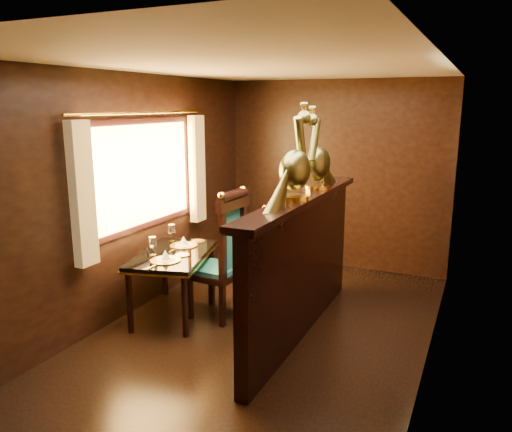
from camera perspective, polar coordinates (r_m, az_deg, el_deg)
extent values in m
plane|color=black|center=(4.88, 0.16, -13.89)|extent=(5.00, 5.00, 0.00)
cube|color=black|center=(6.78, 9.04, 4.63)|extent=(3.00, 0.04, 2.50)
cube|color=black|center=(2.52, -24.74, -10.34)|extent=(3.00, 0.04, 2.50)
cube|color=black|center=(5.26, -14.87, 2.03)|extent=(0.04, 5.00, 2.50)
cube|color=black|center=(4.09, 19.66, -1.27)|extent=(0.04, 5.00, 2.50)
cube|color=beige|center=(4.37, 0.18, 16.84)|extent=(3.00, 5.00, 0.04)
cube|color=#FFC672|center=(5.45, -12.96, 4.64)|extent=(0.01, 1.70, 1.05)
cube|color=#FFB545|center=(4.67, -19.24, 2.32)|extent=(0.10, 0.22, 1.30)
cube|color=#FFB545|center=(6.20, -6.74, 5.35)|extent=(0.10, 0.22, 1.30)
cylinder|color=yellow|center=(5.36, -12.65, 11.45)|extent=(0.03, 2.20, 0.03)
cube|color=black|center=(4.77, 5.25, -6.10)|extent=(0.12, 2.60, 1.30)
cube|color=#322D16|center=(4.78, 4.52, -5.44)|extent=(0.02, 2.20, 0.95)
cube|color=black|center=(4.60, 5.42, 1.94)|extent=(0.26, 2.70, 0.06)
cube|color=black|center=(5.27, -9.50, -4.37)|extent=(0.95, 1.26, 0.04)
cube|color=yellow|center=(5.27, -9.49, -4.68)|extent=(0.98, 1.29, 0.02)
cylinder|color=black|center=(5.04, -14.24, -9.59)|extent=(0.06, 0.06, 0.61)
cylinder|color=black|center=(4.85, -8.12, -10.20)|extent=(0.06, 0.06, 0.61)
cylinder|color=black|center=(5.91, -10.38, -6.03)|extent=(0.06, 0.06, 0.61)
cylinder|color=black|center=(5.75, -5.13, -6.39)|extent=(0.06, 0.06, 0.61)
cylinder|color=gold|center=(5.00, -10.30, -5.00)|extent=(0.30, 0.30, 0.01)
cone|color=white|center=(4.99, -10.33, -4.41)|extent=(0.11, 0.11, 0.10)
cylinder|color=gold|center=(5.49, -8.26, -3.33)|extent=(0.30, 0.30, 0.01)
cone|color=white|center=(5.47, -8.27, -2.79)|extent=(0.11, 0.11, 0.10)
cylinder|color=silver|center=(5.31, -12.34, -3.79)|extent=(0.03, 0.03, 0.06)
cylinder|color=silver|center=(5.37, -11.77, -3.57)|extent=(0.03, 0.03, 0.06)
cube|color=black|center=(5.16, 0.92, -7.26)|extent=(0.57, 0.57, 0.06)
cube|color=#144F5D|center=(5.14, 0.92, -6.76)|extent=(0.52, 0.52, 0.05)
cube|color=#144F5D|center=(4.91, 2.53, -3.74)|extent=(0.16, 0.34, 0.57)
cube|color=black|center=(5.24, -1.96, -9.57)|extent=(0.05, 0.05, 0.40)
cube|color=black|center=(5.00, 0.92, -10.72)|extent=(0.05, 0.05, 0.40)
cube|color=black|center=(5.48, 0.90, -8.56)|extent=(0.05, 0.05, 0.40)
cube|color=black|center=(5.24, 3.78, -9.59)|extent=(0.05, 0.05, 0.40)
sphere|color=yellow|center=(4.68, 1.04, 0.85)|extent=(0.07, 0.07, 0.07)
sphere|color=yellow|center=(4.94, 4.03, 1.46)|extent=(0.07, 0.07, 0.07)
cube|color=black|center=(5.23, -4.56, -6.57)|extent=(0.52, 0.52, 0.06)
cube|color=#144F5D|center=(5.21, -4.57, -6.02)|extent=(0.47, 0.47, 0.05)
cube|color=#144F5D|center=(5.00, -2.63, -2.58)|extent=(0.06, 0.38, 0.62)
cube|color=black|center=(5.27, -7.56, -9.35)|extent=(0.05, 0.05, 0.43)
cube|color=black|center=(5.06, -3.86, -10.24)|extent=(0.05, 0.05, 0.43)
cube|color=black|center=(5.57, -5.11, -8.04)|extent=(0.05, 0.05, 0.43)
cube|color=black|center=(5.37, -1.52, -8.80)|extent=(0.05, 0.05, 0.43)
sphere|color=yellow|center=(4.73, -3.95, 2.34)|extent=(0.07, 0.07, 0.07)
sphere|color=yellow|center=(5.06, -1.50, 3.06)|extent=(0.07, 0.07, 0.07)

